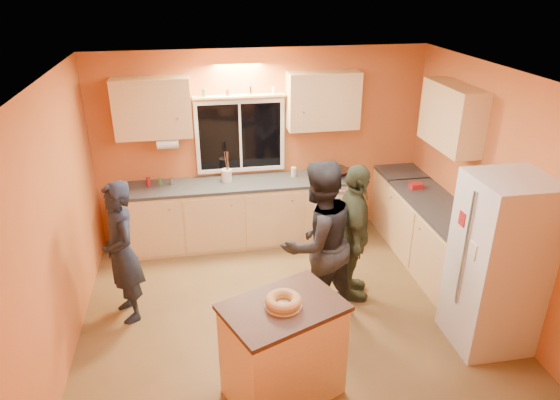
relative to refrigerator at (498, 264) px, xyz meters
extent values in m
plane|color=brown|center=(-1.89, 0.80, -0.90)|extent=(4.50, 4.50, 0.00)
cube|color=#DC6A38|center=(-1.89, 2.80, 0.40)|extent=(4.50, 0.04, 2.60)
cube|color=#DC6A38|center=(-1.89, -1.20, 0.40)|extent=(4.50, 0.04, 2.60)
cube|color=#DC6A38|center=(-4.14, 0.80, 0.40)|extent=(0.04, 4.00, 2.60)
cube|color=#DC6A38|center=(0.36, 0.80, 0.40)|extent=(0.04, 4.00, 2.60)
cube|color=white|center=(-1.89, 0.80, 1.70)|extent=(4.50, 4.00, 0.02)
cube|color=black|center=(-2.19, 2.79, 0.55)|extent=(1.10, 0.02, 0.90)
cube|color=white|center=(-2.19, 2.77, 0.55)|extent=(1.20, 0.04, 1.00)
cube|color=tan|center=(-3.29, 2.64, 1.02)|extent=(0.95, 0.33, 0.75)
cube|color=tan|center=(-1.09, 2.64, 1.02)|extent=(0.95, 0.33, 0.75)
cube|color=tan|center=(0.19, 1.60, 1.02)|extent=(0.33, 1.00, 0.75)
cylinder|color=silver|center=(-3.14, 2.52, 0.58)|extent=(0.27, 0.12, 0.12)
cube|color=tan|center=(-2.24, 2.50, -0.47)|extent=(3.20, 0.60, 0.86)
cube|color=#282B2D|center=(-2.24, 2.50, -0.02)|extent=(3.24, 0.62, 0.04)
cube|color=tan|center=(0.06, 2.50, -0.47)|extent=(0.60, 0.60, 0.86)
cube|color=#282B2D|center=(0.06, 2.50, -0.02)|extent=(0.62, 0.62, 0.04)
cube|color=tan|center=(0.06, 1.30, -0.47)|extent=(0.60, 1.80, 0.86)
cube|color=#282B2D|center=(0.06, 1.30, -0.02)|extent=(0.62, 1.84, 0.04)
cube|color=silver|center=(0.00, 0.00, 0.00)|extent=(0.72, 0.70, 1.80)
cube|color=tan|center=(-2.17, -0.35, -0.44)|extent=(1.11, 0.94, 0.92)
cube|color=black|center=(-2.17, -0.35, 0.03)|extent=(1.16, 1.00, 0.04)
torus|color=#BA814C|center=(-2.17, -0.35, 0.10)|extent=(0.31, 0.31, 0.09)
imported|color=black|center=(-3.64, 1.06, -0.11)|extent=(0.58, 0.68, 1.58)
imported|color=black|center=(-1.61, 0.71, 0.00)|extent=(1.08, 0.98, 1.81)
imported|color=#383C26|center=(-1.13, 0.99, -0.09)|extent=(0.59, 1.02, 1.63)
imported|color=black|center=(-0.88, 2.53, 0.04)|extent=(0.39, 0.39, 0.08)
cylinder|color=beige|center=(-2.41, 2.56, 0.09)|extent=(0.14, 0.14, 0.17)
imported|color=gray|center=(0.01, 0.64, 0.14)|extent=(0.26, 0.23, 0.28)
cube|color=maroon|center=(0.00, 1.89, 0.04)|extent=(0.16, 0.13, 0.07)
camera|label=1|loc=(-2.80, -3.68, 2.57)|focal=32.00mm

